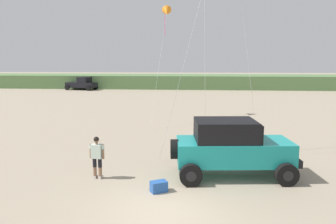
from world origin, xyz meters
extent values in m
plane|color=gray|center=(0.00, 0.00, 0.00)|extent=(220.00, 220.00, 0.00)
cube|color=#567A47|center=(4.09, 45.01, 1.04)|extent=(90.00, 8.75, 2.08)
cube|color=teal|center=(2.48, 3.27, 1.01)|extent=(4.56, 2.25, 0.90)
cube|color=teal|center=(4.12, 3.42, 1.38)|extent=(1.26, 1.79, 0.12)
cube|color=black|center=(2.13, 3.23, 1.86)|extent=(2.46, 1.97, 0.80)
cube|color=black|center=(3.33, 3.35, 1.82)|extent=(0.26, 1.67, 0.72)
cube|color=black|center=(4.75, 3.48, 0.74)|extent=(0.37, 1.81, 0.28)
cylinder|color=black|center=(0.17, 3.04, 1.11)|extent=(0.37, 0.80, 0.77)
cylinder|color=black|center=(4.13, 4.46, 0.42)|extent=(0.86, 0.38, 0.84)
cylinder|color=black|center=(4.13, 4.46, 0.42)|extent=(0.41, 0.35, 0.38)
cylinder|color=black|center=(4.32, 2.41, 0.42)|extent=(0.86, 0.38, 0.84)
cylinder|color=black|center=(4.32, 2.41, 0.42)|extent=(0.41, 0.35, 0.38)
cylinder|color=black|center=(0.64, 4.12, 0.42)|extent=(0.86, 0.38, 0.84)
cylinder|color=black|center=(0.64, 4.12, 0.42)|extent=(0.41, 0.35, 0.38)
cylinder|color=black|center=(0.84, 2.07, 0.42)|extent=(0.86, 0.38, 0.84)
cylinder|color=black|center=(0.84, 2.07, 0.42)|extent=(0.41, 0.35, 0.38)
cylinder|color=#8C664C|center=(-2.89, 2.59, 0.25)|extent=(0.14, 0.14, 0.49)
cylinder|color=black|center=(-2.89, 2.59, 0.64)|extent=(0.15, 0.15, 0.36)
cube|color=silver|center=(-2.89, 2.63, 0.05)|extent=(0.14, 0.27, 0.10)
cylinder|color=#8C664C|center=(-2.67, 2.56, 0.25)|extent=(0.14, 0.14, 0.49)
cylinder|color=black|center=(-2.67, 2.56, 0.64)|extent=(0.15, 0.15, 0.36)
cube|color=silver|center=(-2.67, 2.60, 0.05)|extent=(0.14, 0.27, 0.10)
cube|color=silver|center=(-2.78, 2.57, 1.09)|extent=(0.43, 0.30, 0.54)
cylinder|color=#8C664C|center=(-3.04, 2.60, 1.08)|extent=(0.09, 0.09, 0.56)
cylinder|color=silver|center=(-3.04, 2.60, 1.27)|extent=(0.11, 0.11, 0.16)
cylinder|color=#8C664C|center=(-2.53, 2.54, 1.08)|extent=(0.09, 0.09, 0.56)
cylinder|color=silver|center=(-2.53, 2.54, 1.27)|extent=(0.11, 0.11, 0.16)
cylinder|color=#8C664C|center=(-2.78, 2.57, 1.40)|extent=(0.10, 0.10, 0.08)
sphere|color=#8C664C|center=(-2.78, 2.57, 1.54)|extent=(0.21, 0.21, 0.21)
sphere|color=black|center=(-2.78, 2.56, 1.56)|extent=(0.21, 0.21, 0.21)
cube|color=#23519E|center=(-0.27, 1.47, 0.19)|extent=(0.66, 0.58, 0.38)
cube|color=black|center=(-16.48, 39.52, 0.76)|extent=(4.92, 2.93, 0.76)
cube|color=black|center=(-15.94, 39.39, 1.56)|extent=(1.98, 2.13, 0.84)
cylinder|color=black|center=(-14.43, 40.10, 0.38)|extent=(0.80, 0.43, 0.76)
cylinder|color=black|center=(-14.93, 38.06, 0.38)|extent=(0.80, 0.43, 0.76)
cylinder|color=black|center=(-18.03, 40.98, 0.38)|extent=(0.80, 0.43, 0.76)
cylinder|color=black|center=(-18.52, 38.94, 0.38)|extent=(0.80, 0.43, 0.76)
cylinder|color=silver|center=(0.63, 6.23, 5.21)|extent=(2.54, 2.70, 10.32)
cone|color=orange|center=(-1.37, 17.27, 8.29)|extent=(1.03, 1.17, 1.26)
cylinder|color=#E04C93|center=(-1.52, 17.27, 7.27)|extent=(0.05, 0.09, 1.58)
cylinder|color=silver|center=(-1.66, 14.30, 4.17)|extent=(0.60, 5.96, 8.25)
cylinder|color=silver|center=(1.34, 5.92, 6.41)|extent=(0.26, 1.64, 12.73)
cylinder|color=silver|center=(3.27, 7.39, 6.44)|extent=(1.69, 1.48, 12.77)
camera|label=1|loc=(0.95, -9.28, 4.55)|focal=34.90mm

